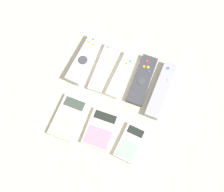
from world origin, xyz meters
TOP-DOWN VIEW (x-y plane):
  - ground_plane at (0.00, 0.00)m, footprint 3.00×3.00m
  - remote_0 at (-0.13, 0.12)m, footprint 0.06×0.18m
  - remote_1 at (-0.06, 0.11)m, footprint 0.06×0.18m
  - remote_2 at (0.00, 0.11)m, footprint 0.05×0.17m
  - remote_3 at (0.07, 0.12)m, footprint 0.06×0.18m
  - remote_4 at (0.14, 0.11)m, footprint 0.04×0.20m
  - calculator_0 at (-0.10, -0.09)m, footprint 0.08×0.14m
  - calculator_1 at (0.01, -0.08)m, footprint 0.09×0.12m
  - calculator_2 at (0.11, -0.09)m, footprint 0.07×0.12m

SIDE VIEW (x-z plane):
  - ground_plane at x=0.00m, z-range 0.00..0.00m
  - calculator_1 at x=0.01m, z-range 0.00..0.01m
  - calculator_0 at x=-0.10m, z-range 0.00..0.01m
  - calculator_2 at x=0.11m, z-range 0.00..0.01m
  - remote_1 at x=-0.06m, z-range 0.00..0.02m
  - remote_3 at x=0.07m, z-range 0.00..0.02m
  - remote_2 at x=0.00m, z-range 0.00..0.02m
  - remote_4 at x=0.14m, z-range 0.00..0.02m
  - remote_0 at x=-0.13m, z-range 0.00..0.03m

